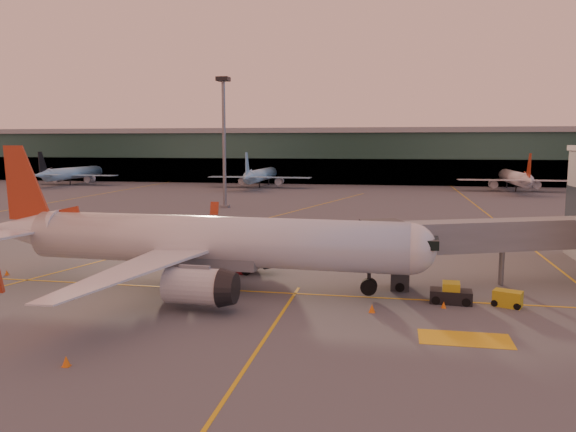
% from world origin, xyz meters
% --- Properties ---
extents(ground, '(600.00, 600.00, 0.00)m').
position_xyz_m(ground, '(0.00, 0.00, 0.00)').
color(ground, '#4C4F54').
rests_on(ground, ground).
extents(taxi_markings, '(100.12, 173.00, 0.01)m').
position_xyz_m(taxi_markings, '(-7.32, 44.49, 0.01)').
color(taxi_markings, gold).
rests_on(taxi_markings, ground).
extents(terminal, '(400.00, 20.00, 17.60)m').
position_xyz_m(terminal, '(0.00, 141.79, 8.76)').
color(terminal, '#19382D').
rests_on(terminal, ground).
extents(mast_west_near, '(2.40, 2.40, 25.60)m').
position_xyz_m(mast_west_near, '(-20.00, 66.00, 14.86)').
color(mast_west_near, slate).
rests_on(mast_west_near, ground).
extents(distant_aircraft_row, '(350.00, 34.00, 13.00)m').
position_xyz_m(distant_aircraft_row, '(10.83, 118.00, 0.00)').
color(distant_aircraft_row, '#84BCDD').
rests_on(distant_aircraft_row, ground).
extents(main_airplane, '(41.80, 37.60, 12.62)m').
position_xyz_m(main_airplane, '(-3.71, 5.35, 4.10)').
color(main_airplane, silver).
rests_on(main_airplane, ground).
extents(jet_bridge, '(26.05, 12.87, 6.13)m').
position_xyz_m(jet_bridge, '(24.31, 12.11, 4.31)').
color(jet_bridge, slate).
rests_on(jet_bridge, ground).
extents(catering_truck, '(6.12, 2.87, 4.71)m').
position_xyz_m(catering_truck, '(-2.96, 12.07, 2.68)').
color(catering_truck, maroon).
rests_on(catering_truck, ground).
extents(gpu_cart, '(2.51, 2.05, 1.27)m').
position_xyz_m(gpu_cart, '(22.20, 4.36, 0.62)').
color(gpu_cart, gold).
rests_on(gpu_cart, ground).
extents(pushback_tug, '(3.41, 2.01, 1.70)m').
position_xyz_m(pushback_tug, '(17.89, 4.57, 0.69)').
color(pushback_tug, black).
rests_on(pushback_tug, ground).
extents(cone_nose, '(0.40, 0.40, 0.51)m').
position_xyz_m(cone_nose, '(17.21, 3.01, 0.25)').
color(cone_nose, orange).
rests_on(cone_nose, ground).
extents(cone_tail, '(0.40, 0.40, 0.51)m').
position_xyz_m(cone_tail, '(-23.94, 6.43, 0.25)').
color(cone_tail, orange).
rests_on(cone_tail, ground).
extents(cone_wing_right, '(0.50, 0.50, 0.63)m').
position_xyz_m(cone_wing_right, '(-5.28, -13.06, 0.31)').
color(cone_wing_right, orange).
rests_on(cone_wing_right, ground).
extents(cone_wing_left, '(0.42, 0.42, 0.54)m').
position_xyz_m(cone_wing_left, '(-3.96, 22.33, 0.26)').
color(cone_wing_left, orange).
rests_on(cone_wing_left, ground).
extents(cone_fwd, '(0.50, 0.50, 0.64)m').
position_xyz_m(cone_fwd, '(11.73, 0.79, 0.31)').
color(cone_fwd, orange).
rests_on(cone_fwd, ground).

